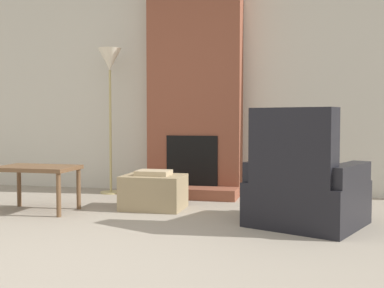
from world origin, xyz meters
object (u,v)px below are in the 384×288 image
Objects in this scene: armchair at (303,192)px; floor_lamp_left at (110,70)px; side_table at (37,172)px; ottoman at (154,191)px.

floor_lamp_left reaches higher than armchair.
side_table is at bearing 20.96° from armchair.
armchair is at bearing -17.52° from ottoman.
ottoman is 1.18m from side_table.
side_table is 0.43× the size of floor_lamp_left.
armchair reaches higher than side_table.
floor_lamp_left is (-2.35, 1.35, 1.23)m from armchair.
armchair is 1.47× the size of side_table.
floor_lamp_left is at bearing 134.01° from ottoman.
floor_lamp_left reaches higher than side_table.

